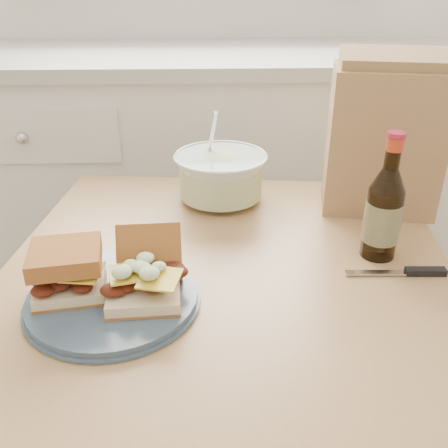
{
  "coord_description": "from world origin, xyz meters",
  "views": [
    {
      "loc": [
        0.03,
        -0.01,
        1.2
      ],
      "look_at": [
        0.06,
        0.79,
        0.77
      ],
      "focal_mm": 40.0,
      "sensor_mm": 36.0,
      "label": 1
    }
  ],
  "objects_px": {
    "plate": "(113,299)",
    "coleslaw_bowl": "(221,178)",
    "beer_bottle": "(384,212)",
    "paper_bag": "(384,141)",
    "dining_table": "(228,309)"
  },
  "relations": [
    {
      "from": "plate",
      "to": "coleslaw_bowl",
      "type": "bearing_deg",
      "value": 64.58
    },
    {
      "from": "plate",
      "to": "beer_bottle",
      "type": "height_order",
      "value": "beer_bottle"
    },
    {
      "from": "plate",
      "to": "paper_bag",
      "type": "xyz_separation_m",
      "value": [
        0.55,
        0.36,
        0.15
      ]
    },
    {
      "from": "coleslaw_bowl",
      "to": "plate",
      "type": "bearing_deg",
      "value": -115.42
    },
    {
      "from": "dining_table",
      "to": "beer_bottle",
      "type": "xyz_separation_m",
      "value": [
        0.29,
        0.03,
        0.19
      ]
    },
    {
      "from": "coleslaw_bowl",
      "to": "paper_bag",
      "type": "height_order",
      "value": "paper_bag"
    },
    {
      "from": "dining_table",
      "to": "plate",
      "type": "distance_m",
      "value": 0.25
    },
    {
      "from": "plate",
      "to": "dining_table",
      "type": "bearing_deg",
      "value": 29.42
    },
    {
      "from": "dining_table",
      "to": "paper_bag",
      "type": "relative_size",
      "value": 2.94
    },
    {
      "from": "coleslaw_bowl",
      "to": "dining_table",
      "type": "bearing_deg",
      "value": -89.02
    },
    {
      "from": "paper_bag",
      "to": "plate",
      "type": "bearing_deg",
      "value": -135.81
    },
    {
      "from": "dining_table",
      "to": "coleslaw_bowl",
      "type": "xyz_separation_m",
      "value": [
        -0.0,
        0.29,
        0.16
      ]
    },
    {
      "from": "beer_bottle",
      "to": "paper_bag",
      "type": "xyz_separation_m",
      "value": [
        0.06,
        0.22,
        0.06
      ]
    },
    {
      "from": "beer_bottle",
      "to": "coleslaw_bowl",
      "type": "bearing_deg",
      "value": 114.45
    },
    {
      "from": "dining_table",
      "to": "coleslaw_bowl",
      "type": "bearing_deg",
      "value": 97.24
    }
  ]
}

